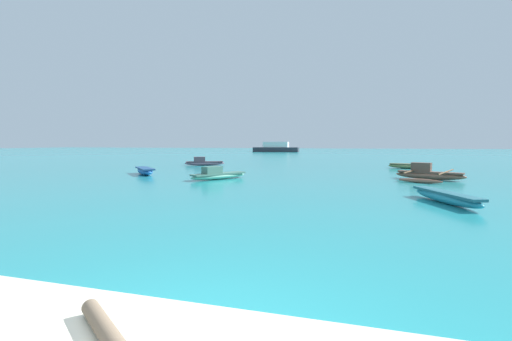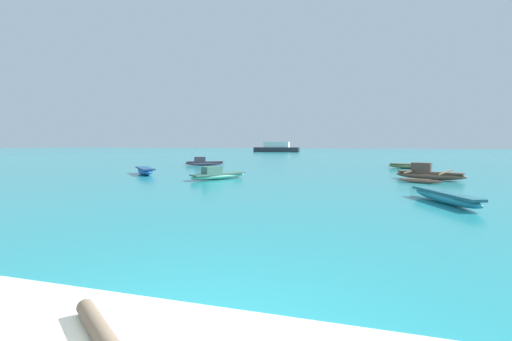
# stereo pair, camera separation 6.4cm
# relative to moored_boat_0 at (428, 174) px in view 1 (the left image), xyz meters

# --- Properties ---
(moored_boat_0) EXTENTS (3.29, 4.48, 0.83)m
(moored_boat_0) POSITION_rel_moored_boat_0_xyz_m (0.00, 0.00, 0.00)
(moored_boat_0) COLOR #96604A
(moored_boat_0) RESTS_ON ground_plane
(moored_boat_1) EXTENTS (2.28, 3.16, 0.66)m
(moored_boat_1) POSITION_rel_moored_boat_0_xyz_m (-10.25, -2.87, -0.04)
(moored_boat_1) COLOR #6BBEA2
(moored_boat_1) RESTS_ON ground_plane
(moored_boat_2) EXTENTS (1.54, 3.12, 0.35)m
(moored_boat_2) POSITION_rel_moored_boat_0_xyz_m (-0.93, -7.38, -0.08)
(moored_boat_2) COLOR teal
(moored_boat_2) RESTS_ON ground_plane
(moored_boat_3) EXTENTS (3.18, 1.92, 0.71)m
(moored_boat_3) POSITION_rel_moored_boat_0_xyz_m (-15.48, 6.88, -0.02)
(moored_boat_3) COLOR #9E6B80
(moored_boat_3) RESTS_ON ground_plane
(moored_boat_4) EXTENTS (2.81, 1.30, 0.35)m
(moored_boat_4) POSITION_rel_moored_boat_0_xyz_m (0.18, 7.82, -0.07)
(moored_boat_4) COLOR #96A060
(moored_boat_4) RESTS_ON ground_plane
(moored_boat_5) EXTENTS (2.47, 2.50, 0.40)m
(moored_boat_5) POSITION_rel_moored_boat_0_xyz_m (-15.34, -1.57, -0.05)
(moored_boat_5) COLOR blue
(moored_boat_5) RESTS_ON ground_plane
(driftwood_1) EXTENTS (0.98, 0.76, 0.16)m
(driftwood_1) POSITION_rel_moored_boat_0_xyz_m (-5.71, -16.50, -0.07)
(driftwood_1) COLOR #75604C
(driftwood_1) RESTS_ON beach_strip
(distant_ferry) EXTENTS (9.52, 2.09, 2.09)m
(distant_ferry) POSITION_rel_moored_boat_0_xyz_m (-19.28, 51.13, 0.58)
(distant_ferry) COLOR #2D333D
(distant_ferry) RESTS_ON ground_plane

